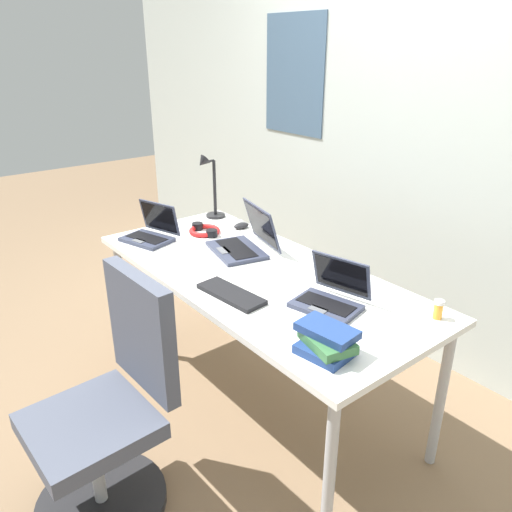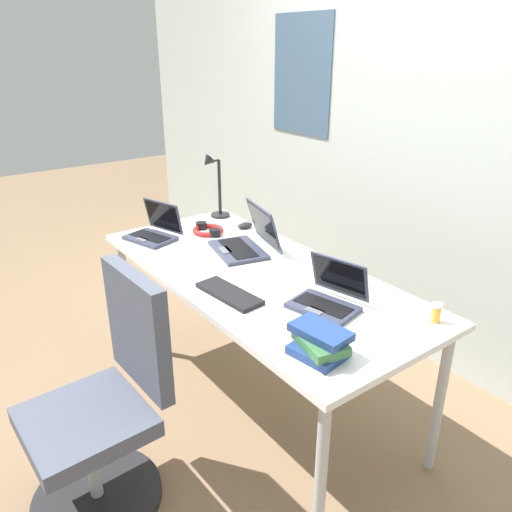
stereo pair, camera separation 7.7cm
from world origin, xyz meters
name	(u,v)px [view 1 (the left image)]	position (x,y,z in m)	size (l,w,h in m)	color
ground_plane	(256,396)	(0.00, 0.00, 0.00)	(12.00, 12.00, 0.00)	#7A6047
wall_back	(409,129)	(0.00, 1.10, 1.30)	(6.00, 0.13, 2.60)	#B2BCB7
desk	(256,282)	(0.00, 0.00, 0.68)	(1.80, 0.80, 0.74)	white
desk_lamp	(210,187)	(-0.80, 0.28, 0.94)	(0.12, 0.18, 0.40)	black
laptop_front_right	(330,296)	(0.45, 0.03, 0.78)	(0.31, 0.29, 0.20)	#33384C
laptop_center	(244,242)	(-0.24, 0.11, 0.79)	(0.39, 0.36, 0.24)	#33384C
laptop_back_left	(151,232)	(-0.69, -0.19, 0.78)	(0.32, 0.29, 0.20)	#33384C
external_keyboard	(231,294)	(0.13, -0.24, 0.75)	(0.33, 0.12, 0.02)	black
computer_mouse	(241,226)	(-0.52, 0.31, 0.76)	(0.06, 0.10, 0.03)	black
cell_phone	(333,270)	(0.22, 0.29, 0.74)	(0.06, 0.14, 0.01)	black
headphones	(204,230)	(-0.60, 0.09, 0.76)	(0.21, 0.18, 0.04)	red
pill_bottle	(438,309)	(0.79, 0.29, 0.78)	(0.04, 0.04, 0.08)	gold
book_stack	(326,341)	(0.69, -0.23, 0.79)	(0.23, 0.18, 0.10)	navy
office_chair	(110,420)	(0.14, -0.84, 0.40)	(0.52, 0.55, 0.97)	black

